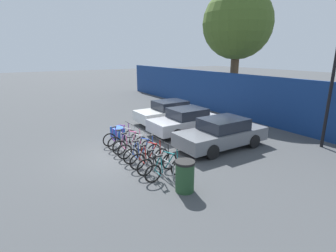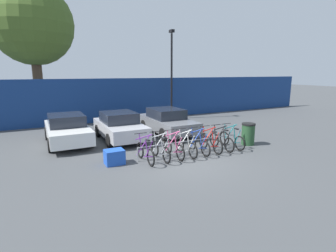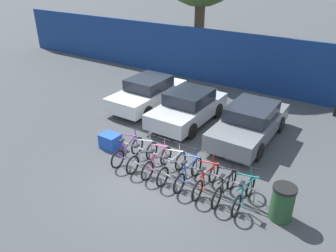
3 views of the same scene
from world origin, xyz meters
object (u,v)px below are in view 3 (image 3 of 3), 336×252
object	(u,v)px
bicycle_silver	(142,157)
car_grey	(250,122)
car_silver	(188,107)
bicycle_red	(206,180)
bicycle_pink	(157,162)
bicycle_teal	(244,194)
bicycle_white	(172,168)
bicycle_purple	(128,151)
car_white	(148,92)
trash_bin	(282,203)
bicycle_black	(225,187)
bike_rack	(182,165)
cargo_crate	(110,141)
bicycle_blue	(188,174)

from	to	relation	value
bicycle_silver	car_grey	world-z (taller)	car_grey
car_silver	bicycle_red	bearing A→B (deg)	-53.04
bicycle_pink	bicycle_teal	world-z (taller)	same
bicycle_pink	bicycle_red	xyz separation A→B (m)	(1.80, 0.00, 0.00)
bicycle_white	bicycle_purple	bearing A→B (deg)	-179.80
car_white	bicycle_pink	bearing A→B (deg)	-50.31
bicycle_pink	bicycle_teal	xyz separation A→B (m)	(3.00, 0.00, 0.00)
bicycle_purple	car_white	distance (m)	4.85
trash_bin	car_grey	bearing A→B (deg)	122.04
bicycle_pink	car_grey	world-z (taller)	car_grey
bicycle_black	car_grey	distance (m)	3.96
bike_rack	bicycle_white	distance (m)	0.36
bike_rack	car_silver	world-z (taller)	car_silver
bicycle_white	cargo_crate	size ratio (longest dim) A/B	2.44
bicycle_pink	car_silver	bearing A→B (deg)	105.01
car_white	car_silver	world-z (taller)	same
bicycle_black	bicycle_teal	bearing A→B (deg)	1.23
car_silver	cargo_crate	distance (m)	3.75
bicycle_pink	car_white	world-z (taller)	car_white
bike_rack	car_white	world-z (taller)	car_white
bicycle_red	car_grey	xyz separation A→B (m)	(-0.14, 3.87, 0.31)
bicycle_teal	bicycle_pink	bearing A→B (deg)	176.75
bicycle_teal	car_grey	distance (m)	4.11
bicycle_teal	bicycle_silver	bearing A→B (deg)	176.75
bicycle_teal	cargo_crate	xyz separation A→B (m)	(-5.35, 0.32, -0.10)
bicycle_red	car_grey	world-z (taller)	car_grey
bicycle_purple	bicycle_blue	size ratio (longest dim) A/B	1.00
bicycle_pink	car_grey	xyz separation A→B (m)	(1.65, 3.87, 0.31)
bicycle_silver	bicycle_blue	world-z (taller)	same
bicycle_purple	bicycle_pink	size ratio (longest dim) A/B	1.00
bike_rack	bicycle_blue	size ratio (longest dim) A/B	2.80
bike_rack	bicycle_black	xyz separation A→B (m)	(1.53, -0.15, -0.12)
bicycle_silver	car_white	distance (m)	5.18
bicycle_purple	cargo_crate	xyz separation A→B (m)	(-1.11, 0.32, -0.10)
bicycle_silver	bicycle_pink	world-z (taller)	same
cargo_crate	bicycle_pink	bearing A→B (deg)	-7.68
bicycle_white	bicycle_red	world-z (taller)	same
bike_rack	trash_bin	xyz separation A→B (m)	(3.16, -0.08, 0.02)
bicycle_silver	trash_bin	bearing A→B (deg)	2.91
bicycle_red	cargo_crate	world-z (taller)	bicycle_red
bicycle_black	car_white	distance (m)	7.32
bicycle_purple	car_white	bearing A→B (deg)	114.75
bicycle_black	trash_bin	bearing A→B (deg)	3.54
bicycle_teal	trash_bin	size ratio (longest dim) A/B	1.66
car_grey	bicycle_blue	bearing A→B (deg)	-96.96
bicycle_white	car_silver	bearing A→B (deg)	113.59
bicycle_black	bicycle_teal	size ratio (longest dim) A/B	1.00
bicycle_purple	bicycle_black	distance (m)	3.65
cargo_crate	bicycle_white	bearing A→B (deg)	-6.18
bike_rack	bicycle_pink	size ratio (longest dim) A/B	2.80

